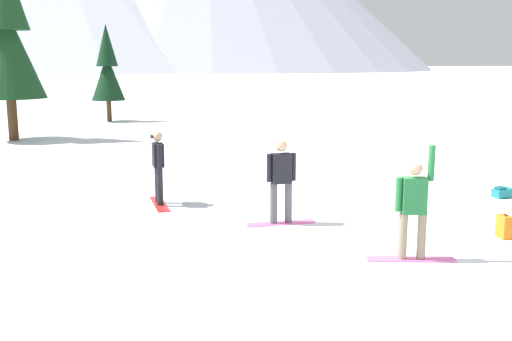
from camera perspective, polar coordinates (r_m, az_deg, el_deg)
name	(u,v)px	position (r m, az deg, el deg)	size (l,w,h in m)	color
ground_plane	(383,249)	(11.08, 12.11, -7.43)	(800.00, 800.00, 0.00)	white
snowboarder_foreground	(414,207)	(10.36, 14.96, -3.40)	(1.52, 0.74, 1.99)	pink
snowboarder_midground	(281,180)	(12.27, 2.45, -0.89)	(1.49, 0.36, 1.78)	pink
snowboarder_background	(158,166)	(14.13, -9.41, 0.40)	(0.30, 1.60, 1.75)	red
backpack_orange	(505,227)	(12.42, 22.89, -5.05)	(0.30, 0.35, 0.47)	orange
backpack_teal	(502,192)	(16.05, 22.67, -1.95)	(0.53, 0.34, 0.29)	#1E7A7F
pine_tree_broad	(6,35)	(27.56, -22.94, 11.98)	(3.00, 3.00, 8.23)	#472D19
pine_tree_tall	(107,69)	(34.76, -14.15, 9.50)	(1.87, 1.87, 5.46)	#472D19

